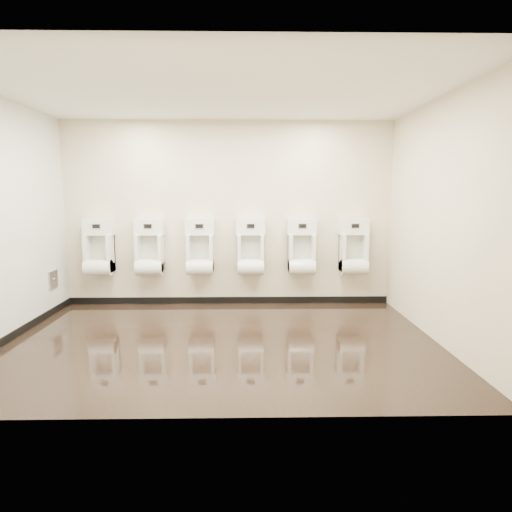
{
  "coord_description": "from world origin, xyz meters",
  "views": [
    {
      "loc": [
        0.3,
        -4.83,
        1.71
      ],
      "look_at": [
        0.4,
        0.55,
        0.93
      ],
      "focal_mm": 30.0,
      "sensor_mm": 36.0,
      "label": 1
    }
  ],
  "objects": [
    {
      "name": "ceiling",
      "position": [
        0.0,
        0.0,
        2.8
      ],
      "size": [
        5.0,
        3.5,
        0.0
      ],
      "primitive_type": "cube",
      "color": "silver"
    },
    {
      "name": "back_wall",
      "position": [
        0.0,
        1.75,
        1.4
      ],
      "size": [
        5.0,
        0.02,
        2.8
      ],
      "primitive_type": "cube",
      "color": "beige",
      "rests_on": "ground"
    },
    {
      "name": "urinal_3",
      "position": [
        0.34,
        1.6,
        0.85
      ],
      "size": [
        0.45,
        0.34,
        0.84
      ],
      "color": "silver",
      "rests_on": "back_wall"
    },
    {
      "name": "access_panel",
      "position": [
        -2.48,
        1.2,
        0.5
      ],
      "size": [
        0.04,
        0.25,
        0.25
      ],
      "color": "#9E9EA3",
      "rests_on": "left_wall"
    },
    {
      "name": "urinal_2",
      "position": [
        -0.42,
        1.6,
        0.85
      ],
      "size": [
        0.45,
        0.34,
        0.84
      ],
      "color": "silver",
      "rests_on": "back_wall"
    },
    {
      "name": "front_wall",
      "position": [
        0.0,
        -1.75,
        1.4
      ],
      "size": [
        5.0,
        0.02,
        2.8
      ],
      "primitive_type": "cube",
      "color": "beige",
      "rests_on": "ground"
    },
    {
      "name": "ground",
      "position": [
        0.0,
        0.0,
        0.0
      ],
      "size": [
        5.0,
        3.5,
        0.0
      ],
      "primitive_type": "cube",
      "color": "black",
      "rests_on": "ground"
    },
    {
      "name": "urinal_0",
      "position": [
        -1.95,
        1.6,
        0.85
      ],
      "size": [
        0.45,
        0.34,
        0.84
      ],
      "color": "silver",
      "rests_on": "back_wall"
    },
    {
      "name": "urinal_1",
      "position": [
        -1.19,
        1.6,
        0.85
      ],
      "size": [
        0.45,
        0.34,
        0.84
      ],
      "color": "silver",
      "rests_on": "back_wall"
    },
    {
      "name": "skirting_back",
      "position": [
        0.0,
        1.74,
        0.05
      ],
      "size": [
        5.0,
        0.02,
        0.1
      ],
      "primitive_type": "cube",
      "color": "black",
      "rests_on": "ground"
    },
    {
      "name": "right_wall",
      "position": [
        2.5,
        0.0,
        1.4
      ],
      "size": [
        0.02,
        3.5,
        2.8
      ],
      "primitive_type": "cube",
      "color": "beige",
      "rests_on": "ground"
    },
    {
      "name": "skirting_left",
      "position": [
        -2.49,
        0.0,
        0.05
      ],
      "size": [
        0.02,
        3.5,
        0.1
      ],
      "primitive_type": "cube",
      "color": "black",
      "rests_on": "ground"
    },
    {
      "name": "urinal_5",
      "position": [
        1.91,
        1.6,
        0.85
      ],
      "size": [
        0.45,
        0.34,
        0.84
      ],
      "color": "silver",
      "rests_on": "back_wall"
    },
    {
      "name": "urinal_4",
      "position": [
        1.12,
        1.6,
        0.85
      ],
      "size": [
        0.45,
        0.34,
        0.84
      ],
      "color": "silver",
      "rests_on": "back_wall"
    }
  ]
}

